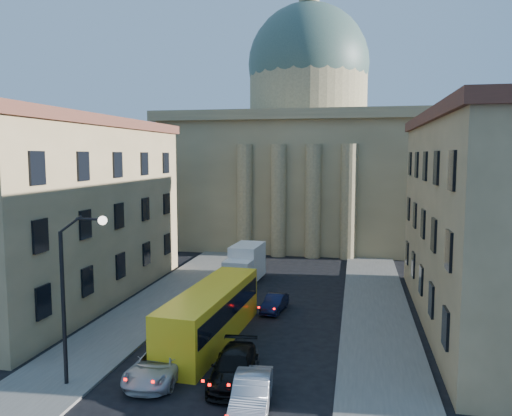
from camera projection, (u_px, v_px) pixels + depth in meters
The scene contains 13 objects.
sidewalk_left at pixel (134, 320), 35.43m from camera, with size 5.00×60.00×0.15m, color #605D58.
sidewalk_right at pixel (380, 337), 32.08m from camera, with size 5.00×60.00×0.15m, color #605D58.
church at pixel (307, 154), 69.03m from camera, with size 68.02×28.76×36.60m.
building_left at pixel (55, 209), 40.23m from camera, with size 11.60×26.60×14.70m.
building_right at pixel (510, 220), 33.53m from camera, with size 11.60×26.60×14.70m.
street_lamp at pixel (72, 285), 24.83m from camera, with size 2.62×0.44×8.83m.
car_right_near at pixel (252, 393), 23.05m from camera, with size 1.67×4.78×1.57m, color #93949A.
car_left_mid at pixel (159, 364), 26.33m from camera, with size 2.51×5.45×1.51m, color beige.
car_right_mid at pixel (234, 367), 25.86m from camera, with size 2.22×5.46×1.58m, color black.
car_right_far at pixel (235, 368), 25.98m from camera, with size 1.70×4.23×1.44m, color #525357.
car_right_distant at pixel (275, 303), 37.65m from camera, with size 1.32×3.80×1.25m, color black.
city_bus at pixel (211, 313), 31.51m from camera, with size 3.55×12.22×3.40m.
box_truck at pixel (245, 265), 46.05m from camera, with size 2.82×6.36×3.41m.
Camera 1 is at (6.83, -13.99, 11.76)m, focal length 35.00 mm.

